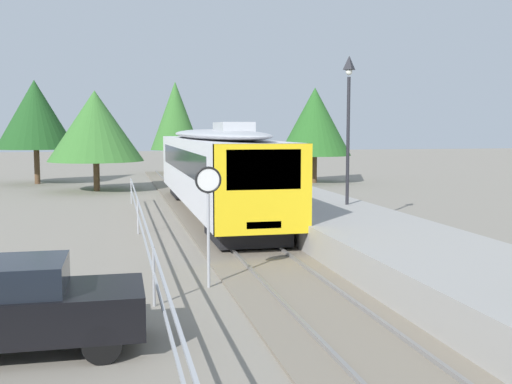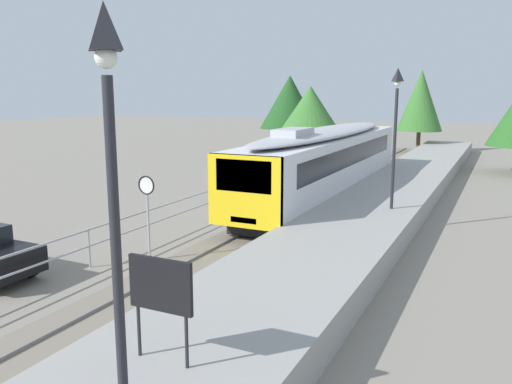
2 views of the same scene
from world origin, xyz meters
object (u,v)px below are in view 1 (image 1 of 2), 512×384
Objects in this scene: commuter_train at (214,165)px; parked_hatchback_black at (16,306)px; platform_lamp_mid_platform at (349,102)px; speed_limit_sign at (208,196)px.

commuter_train is 16.26m from parked_hatchback_black.
parked_hatchback_black is at bearing -132.78° from platform_lamp_mid_platform.
platform_lamp_mid_platform is 15.00m from parked_hatchback_black.
parked_hatchback_black is at bearing -137.00° from speed_limit_sign.
commuter_train is 6.66m from platform_lamp_mid_platform.
commuter_train is 11.91m from speed_limit_sign.
parked_hatchback_black is (-3.68, -3.43, -1.33)m from speed_limit_sign.
platform_lamp_mid_platform is 9.81m from speed_limit_sign.
commuter_train is 3.40× the size of platform_lamp_mid_platform.
platform_lamp_mid_platform is at bearing -47.24° from commuter_train.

